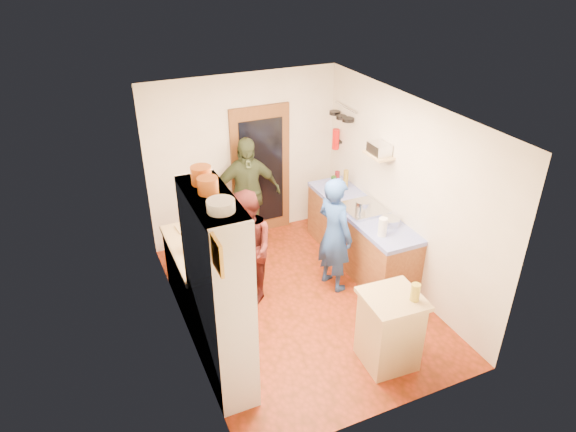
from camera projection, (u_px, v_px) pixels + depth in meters
floor at (299, 302)px, 6.86m from camera, size 3.00×4.00×0.02m
ceiling at (302, 111)px, 5.60m from camera, size 3.00×4.00×0.02m
wall_back at (244, 158)px, 7.83m from camera, size 3.00×0.02×2.60m
wall_front at (396, 314)px, 4.62m from camera, size 3.00×0.02×2.60m
wall_left at (178, 243)px, 5.69m from camera, size 0.02×4.00×2.60m
wall_right at (404, 194)px, 6.77m from camera, size 0.02×4.00×2.60m
door_frame at (261, 172)px, 8.01m from camera, size 0.95×0.06×2.10m
door_glass at (262, 172)px, 7.98m from camera, size 0.70×0.02×1.70m
hutch_body at (218, 293)px, 5.22m from camera, size 0.40×1.20×2.20m
hutch_top_shelf at (211, 198)px, 4.70m from camera, size 0.40×1.14×0.04m
plate_stack at (221, 206)px, 4.41m from camera, size 0.25×0.25×0.10m
orange_pot_a at (208, 185)px, 4.71m from camera, size 0.19×0.19×0.16m
orange_pot_b at (201, 175)px, 4.88m from camera, size 0.20×0.20×0.18m
left_counter_base at (200, 279)px, 6.58m from camera, size 0.60×1.40×0.85m
left_counter_top at (197, 249)px, 6.36m from camera, size 0.64×1.44×0.05m
toaster at (209, 255)px, 6.03m from camera, size 0.26×0.18×0.18m
kettle at (194, 244)px, 6.22m from camera, size 0.23×0.23×0.20m
orange_bowl at (201, 240)px, 6.41m from camera, size 0.26×0.26×0.10m
chopping_board at (188, 228)px, 6.75m from camera, size 0.31×0.24×0.02m
right_counter_base at (359, 238)px, 7.48m from camera, size 0.60×2.20×0.84m
right_counter_top at (362, 210)px, 7.26m from camera, size 0.62×2.22×0.06m
hob at (363, 208)px, 7.21m from camera, size 0.55×0.58×0.04m
pot_on_hob at (363, 206)px, 7.10m from camera, size 0.21×0.21×0.14m
bottle_a at (333, 185)px, 7.59m from camera, size 0.08×0.08×0.29m
bottle_b at (337, 180)px, 7.73m from camera, size 0.09×0.09×0.29m
bottle_c at (346, 179)px, 7.75m from camera, size 0.09×0.09×0.31m
paper_towel at (383, 227)px, 6.54m from camera, size 0.12×0.12×0.25m
mixing_bowl at (390, 221)px, 6.82m from camera, size 0.29×0.29×0.10m
island_base at (389, 332)px, 5.69m from camera, size 0.58×0.58×0.86m
island_top at (393, 299)px, 5.47m from camera, size 0.66×0.66×0.05m
cutting_board at (387, 296)px, 5.49m from camera, size 0.37×0.30×0.02m
oil_jar at (415, 292)px, 5.37m from camera, size 0.11×0.11×0.20m
pan_rail at (346, 107)px, 7.61m from camera, size 0.02×0.65×0.02m
pan_hang_a at (348, 120)px, 7.51m from camera, size 0.18×0.18×0.05m
pan_hang_b at (341, 117)px, 7.68m from camera, size 0.16×0.16×0.05m
pan_hang_c at (335, 113)px, 7.83m from camera, size 0.17×0.17×0.05m
wall_shelf at (379, 155)px, 6.88m from camera, size 0.26×0.42×0.03m
radio at (379, 149)px, 6.84m from camera, size 0.22×0.30×0.15m
ext_bracket at (339, 142)px, 8.04m from camera, size 0.06×0.10×0.04m
fire_extinguisher at (336, 139)px, 7.99m from camera, size 0.11×0.11×0.32m
picture_frame at (217, 255)px, 4.10m from camera, size 0.03×0.25×0.30m
person_hob at (338, 234)px, 6.79m from camera, size 0.52×0.67×1.63m
person_left at (248, 246)px, 6.61m from camera, size 0.67×0.82×1.55m
person_back at (248, 194)px, 7.68m from camera, size 1.09×0.56×1.78m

